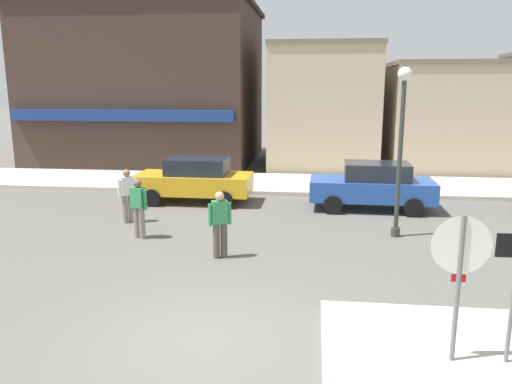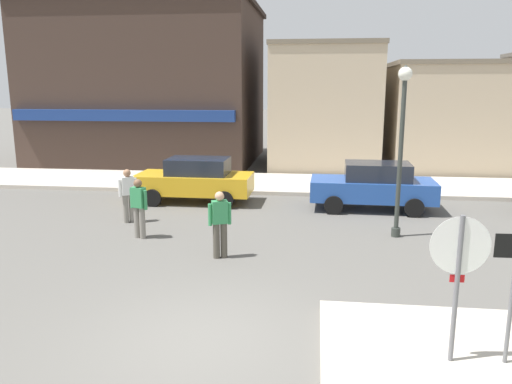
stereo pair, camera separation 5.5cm
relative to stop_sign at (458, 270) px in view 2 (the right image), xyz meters
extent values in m
plane|color=#5B5954|center=(-3.71, 0.39, -1.52)|extent=(160.00, 160.00, 0.00)
cube|color=beige|center=(-3.71, 13.32, -1.44)|extent=(80.00, 4.00, 0.15)
cylinder|color=slate|center=(0.00, -0.01, -0.37)|extent=(0.07, 0.07, 2.30)
cylinder|color=red|center=(0.00, 0.01, 0.35)|extent=(0.76, 0.04, 0.76)
cylinder|color=white|center=(0.00, 0.00, 0.35)|extent=(0.82, 0.03, 0.82)
cube|color=red|center=(0.00, 0.01, -0.13)|extent=(0.20, 0.02, 0.11)
cylinder|color=slate|center=(0.76, 0.03, -0.47)|extent=(0.06, 0.06, 2.10)
cylinder|color=#333833|center=(0.21, 6.58, 0.58)|extent=(0.12, 0.12, 4.20)
cylinder|color=#333833|center=(0.21, 6.58, -1.40)|extent=(0.24, 0.24, 0.24)
sphere|color=white|center=(0.21, 6.58, 2.79)|extent=(0.36, 0.36, 0.36)
cone|color=#333833|center=(0.21, 6.58, 2.94)|extent=(0.32, 0.32, 0.18)
cube|color=gold|center=(-6.20, 9.96, -0.85)|extent=(4.03, 1.76, 0.66)
cube|color=#1E232D|center=(-6.05, 9.95, -0.24)|extent=(2.10, 1.43, 0.56)
cylinder|color=black|center=(-7.45, 9.12, -1.22)|extent=(0.60, 0.19, 0.60)
cylinder|color=black|center=(-7.43, 10.82, -1.22)|extent=(0.60, 0.19, 0.60)
cylinder|color=black|center=(-4.97, 9.09, -1.22)|extent=(0.60, 0.19, 0.60)
cylinder|color=black|center=(-4.95, 10.79, -1.22)|extent=(0.60, 0.19, 0.60)
cube|color=#234C9E|center=(-0.13, 9.62, -0.85)|extent=(4.04, 1.80, 0.66)
cube|color=#1E232D|center=(0.02, 9.62, -0.24)|extent=(2.12, 1.45, 0.56)
cylinder|color=black|center=(-1.40, 8.80, -1.22)|extent=(0.60, 0.20, 0.60)
cylinder|color=black|center=(-1.35, 10.50, -1.22)|extent=(0.60, 0.20, 0.60)
cylinder|color=black|center=(1.08, 8.74, -1.22)|extent=(0.60, 0.20, 0.60)
cylinder|color=black|center=(1.13, 10.44, -1.22)|extent=(0.60, 0.20, 0.60)
cylinder|color=#4C473D|center=(-4.11, 4.35, -1.09)|extent=(0.16, 0.16, 0.85)
cylinder|color=#4C473D|center=(-4.28, 4.28, -1.09)|extent=(0.16, 0.16, 0.85)
cube|color=#338C51|center=(-4.19, 4.32, -0.40)|extent=(0.42, 0.34, 0.54)
sphere|color=tan|center=(-4.19, 4.32, -0.02)|extent=(0.22, 0.22, 0.22)
cylinder|color=#338C51|center=(-3.98, 4.41, -0.45)|extent=(0.12, 0.12, 0.52)
cylinder|color=#338C51|center=(-4.41, 4.23, -0.45)|extent=(0.12, 0.12, 0.52)
cylinder|color=gray|center=(-6.55, 5.58, -1.09)|extent=(0.16, 0.16, 0.85)
cylinder|color=gray|center=(-6.72, 5.64, -1.09)|extent=(0.16, 0.16, 0.85)
cube|color=#338C51|center=(-6.64, 5.61, -0.40)|extent=(0.41, 0.33, 0.54)
sphere|color=brown|center=(-6.64, 5.61, -0.02)|extent=(0.22, 0.22, 0.22)
cylinder|color=#338C51|center=(-6.42, 5.53, -0.45)|extent=(0.12, 0.12, 0.52)
cylinder|color=#338C51|center=(-6.85, 5.69, -0.45)|extent=(0.12, 0.12, 0.52)
cylinder|color=gray|center=(-7.44, 7.15, -1.09)|extent=(0.16, 0.16, 0.85)
cylinder|color=gray|center=(-7.58, 7.05, -1.09)|extent=(0.16, 0.16, 0.85)
cube|color=white|center=(-7.51, 7.10, -0.40)|extent=(0.42, 0.39, 0.54)
sphere|color=#9E7051|center=(-7.51, 7.10, -0.02)|extent=(0.22, 0.22, 0.22)
cylinder|color=white|center=(-7.32, 7.23, -0.45)|extent=(0.13, 0.13, 0.52)
cylinder|color=white|center=(-7.70, 6.96, -0.45)|extent=(0.13, 0.13, 0.52)
cube|color=#3D2D26|center=(-10.80, 19.77, 2.44)|extent=(10.96, 8.90, 7.92)
cube|color=navy|center=(-10.80, 15.17, 1.18)|extent=(10.41, 0.40, 0.50)
cube|color=black|center=(-10.80, 19.77, 6.53)|extent=(11.29, 9.17, 0.24)
cube|color=tan|center=(-1.65, 18.86, 1.38)|extent=(5.09, 6.65, 5.78)
cube|color=#716452|center=(-1.65, 18.86, 4.37)|extent=(5.19, 6.78, 0.20)
cube|color=tan|center=(4.23, 18.84, 0.94)|extent=(5.49, 6.58, 4.92)
cube|color=#716452|center=(4.23, 18.84, 3.50)|extent=(5.60, 6.71, 0.20)
camera|label=1|loc=(-2.04, -6.80, 2.49)|focal=35.00mm
camera|label=2|loc=(-1.98, -6.80, 2.49)|focal=35.00mm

